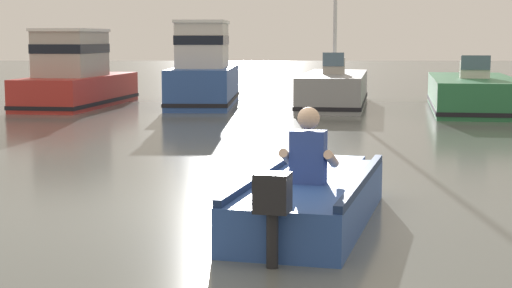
{
  "coord_description": "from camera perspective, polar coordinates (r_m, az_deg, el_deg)",
  "views": [
    {
      "loc": [
        0.67,
        -8.72,
        1.85
      ],
      "look_at": [
        0.57,
        1.35,
        0.55
      ],
      "focal_mm": 57.54,
      "sensor_mm": 36.0,
      "label": 1
    }
  ],
  "objects": [
    {
      "name": "ground_plane",
      "position": [
        8.94,
        -3.75,
        -4.61
      ],
      "size": [
        120.0,
        120.0,
        0.0
      ],
      "primitive_type": "plane",
      "color": "slate"
    },
    {
      "name": "moored_boat_green",
      "position": [
        22.07,
        14.79,
        3.35
      ],
      "size": [
        3.1,
        6.59,
        1.43
      ],
      "color": "#287042",
      "rests_on": "ground"
    },
    {
      "name": "moored_boat_grey",
      "position": [
        22.64,
        5.49,
        3.74
      ],
      "size": [
        2.51,
        6.09,
        4.51
      ],
      "color": "gray",
      "rests_on": "ground"
    },
    {
      "name": "moored_boat_red",
      "position": [
        22.97,
        -12.4,
        4.49
      ],
      "size": [
        2.54,
        5.56,
        2.11
      ],
      "color": "#B72D28",
      "rests_on": "ground"
    },
    {
      "name": "rowboat_with_person",
      "position": [
        8.31,
        3.92,
        -3.76
      ],
      "size": [
        1.82,
        3.7,
        1.19
      ],
      "color": "#2D519E",
      "rests_on": "ground"
    },
    {
      "name": "moored_boat_blue",
      "position": [
        22.73,
        -3.65,
        4.86
      ],
      "size": [
        1.8,
        5.05,
        2.33
      ],
      "color": "#2D519E",
      "rests_on": "ground"
    }
  ]
}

